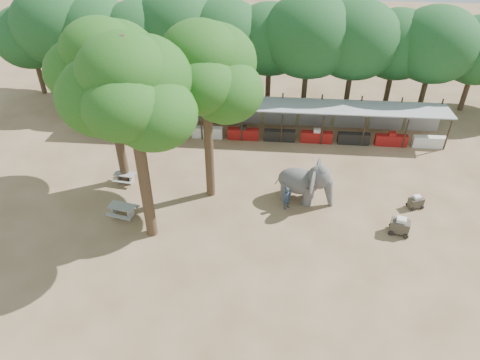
# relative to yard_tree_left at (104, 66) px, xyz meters

# --- Properties ---
(ground) EXTENTS (100.00, 100.00, 0.00)m
(ground) POSITION_rel_yard_tree_left_xyz_m (9.13, -7.19, -8.20)
(ground) COLOR brown
(ground) RESTS_ON ground
(vendor_stalls) EXTENTS (28.00, 2.99, 2.80)m
(vendor_stalls) POSITION_rel_yard_tree_left_xyz_m (9.13, 6.65, -7.02)
(vendor_stalls) COLOR #929598
(vendor_stalls) RESTS_ON ground
(yard_tree_left) EXTENTS (7.10, 6.90, 11.02)m
(yard_tree_left) POSITION_rel_yard_tree_left_xyz_m (0.00, 0.00, 0.00)
(yard_tree_left) COLOR #332316
(yard_tree_left) RESTS_ON ground
(yard_tree_center) EXTENTS (7.10, 6.90, 12.04)m
(yard_tree_center) POSITION_rel_yard_tree_left_xyz_m (3.00, -5.00, 1.01)
(yard_tree_center) COLOR #332316
(yard_tree_center) RESTS_ON ground
(yard_tree_back) EXTENTS (7.10, 6.90, 11.36)m
(yard_tree_back) POSITION_rel_yard_tree_left_xyz_m (6.00, -1.00, 0.34)
(yard_tree_back) COLOR #332316
(yard_tree_back) RESTS_ON ground
(backdrop_trees) EXTENTS (46.46, 5.95, 8.33)m
(backdrop_trees) POSITION_rel_yard_tree_left_xyz_m (9.13, 11.81, -2.69)
(backdrop_trees) COLOR #332316
(backdrop_trees) RESTS_ON ground
(elephant) EXTENTS (3.84, 2.82, 2.85)m
(elephant) POSITION_rel_yard_tree_left_xyz_m (12.21, -1.31, -6.77)
(elephant) COLOR #434141
(elephant) RESTS_ON ground
(handler) EXTENTS (0.67, 0.68, 1.59)m
(handler) POSITION_rel_yard_tree_left_xyz_m (11.10, -2.24, -7.40)
(handler) COLOR #26384C
(handler) RESTS_ON ground
(picnic_table_near) EXTENTS (1.90, 1.77, 0.81)m
(picnic_table_near) POSITION_rel_yard_tree_left_xyz_m (0.99, -3.83, -7.67)
(picnic_table_near) COLOR gray
(picnic_table_near) RESTS_ON ground
(picnic_table_far) EXTENTS (1.54, 1.42, 0.70)m
(picnic_table_far) POSITION_rel_yard_tree_left_xyz_m (0.18, -0.39, -7.75)
(picnic_table_far) COLOR gray
(picnic_table_far) RESTS_ON ground
(cart_front) EXTENTS (1.34, 1.05, 1.16)m
(cart_front) POSITION_rel_yard_tree_left_xyz_m (17.75, -4.00, -7.63)
(cart_front) COLOR #332C23
(cart_front) RESTS_ON ground
(cart_back) EXTENTS (1.12, 0.92, 0.94)m
(cart_back) POSITION_rel_yard_tree_left_xyz_m (19.23, -1.53, -7.74)
(cart_back) COLOR #332C23
(cart_back) RESTS_ON ground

